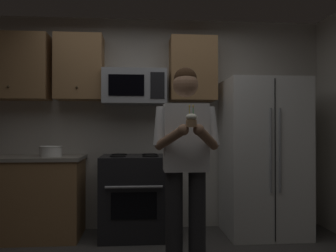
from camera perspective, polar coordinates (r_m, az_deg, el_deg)
The scene contains 9 objects.
wall_back at distance 4.44m, azimuth -3.45°, elevation 0.45°, with size 4.40×0.10×2.60m, color beige.
oven_range at distance 4.11m, azimuth -5.47°, elevation -11.20°, with size 0.76×0.70×0.93m.
microwave at distance 4.19m, azimuth -5.43°, elevation 6.27°, with size 0.74×0.41×0.40m.
refrigerator at distance 4.27m, azimuth 15.18°, elevation -4.86°, with size 0.90×0.75×1.80m.
cabinet_row_upper at distance 4.32m, azimuth -13.16°, elevation 9.15°, with size 2.78×0.36×0.76m.
counter_left at distance 4.35m, azimuth -23.16°, elevation -10.57°, with size 1.44×0.66×0.92m.
bowl_large_white at distance 4.14m, azimuth -18.49°, elevation -3.86°, with size 0.25×0.25×0.12m.
person at distance 3.05m, azimuth 2.90°, elevation -4.80°, with size 0.60×0.48×1.76m.
cupcake at distance 2.71m, azimuth 3.81°, elevation 0.97°, with size 0.09×0.09×0.17m.
Camera 1 is at (-0.09, -2.68, 1.22)m, focal length 37.59 mm.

